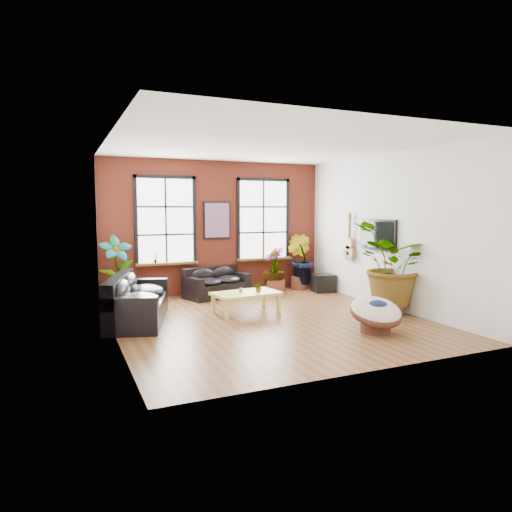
{
  "coord_description": "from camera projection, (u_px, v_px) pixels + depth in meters",
  "views": [
    {
      "loc": [
        -3.85,
        -8.26,
        2.26
      ],
      "look_at": [
        0.0,
        0.6,
        1.25
      ],
      "focal_mm": 32.0,
      "sensor_mm": 36.0,
      "label": 1
    }
  ],
  "objects": [
    {
      "name": "room",
      "position": [
        265.0,
        234.0,
        9.24
      ],
      "size": [
        6.04,
        6.54,
        3.54
      ],
      "color": "brown",
      "rests_on": "ground"
    },
    {
      "name": "sofa_back",
      "position": [
        216.0,
        283.0,
        11.69
      ],
      "size": [
        1.8,
        1.23,
        0.75
      ],
      "rotation": [
        0.0,
        0.0,
        0.29
      ],
      "color": "black",
      "rests_on": "ground"
    },
    {
      "name": "sofa_left",
      "position": [
        135.0,
        301.0,
        9.12
      ],
      "size": [
        1.63,
        2.54,
        0.93
      ],
      "rotation": [
        0.0,
        0.0,
        1.28
      ],
      "color": "black",
      "rests_on": "ground"
    },
    {
      "name": "coffee_table",
      "position": [
        246.0,
        295.0,
        9.85
      ],
      "size": [
        1.5,
        0.96,
        0.55
      ],
      "rotation": [
        0.0,
        0.0,
        0.11
      ],
      "color": "#CFD94E",
      "rests_on": "ground"
    },
    {
      "name": "papasan_chair",
      "position": [
        376.0,
        313.0,
        8.3
      ],
      "size": [
        1.06,
        1.07,
        0.71
      ],
      "rotation": [
        0.0,
        0.0,
        -0.13
      ],
      "color": "#4D281B",
      "rests_on": "ground"
    },
    {
      "name": "poster",
      "position": [
        217.0,
        220.0,
        11.99
      ],
      "size": [
        0.74,
        0.06,
        0.98
      ],
      "color": "black",
      "rests_on": "room"
    },
    {
      "name": "tv_wall_unit",
      "position": [
        369.0,
        239.0,
        10.84
      ],
      "size": [
        0.13,
        1.86,
        1.2
      ],
      "color": "black",
      "rests_on": "room"
    },
    {
      "name": "media_box",
      "position": [
        323.0,
        283.0,
        12.37
      ],
      "size": [
        0.65,
        0.57,
        0.48
      ],
      "rotation": [
        0.0,
        0.0,
        -0.18
      ],
      "color": "black",
      "rests_on": "ground"
    },
    {
      "name": "pot_back_left",
      "position": [
        117.0,
        297.0,
        10.73
      ],
      "size": [
        0.54,
        0.54,
        0.35
      ],
      "rotation": [
        0.0,
        0.0,
        0.12
      ],
      "color": "brown",
      "rests_on": "ground"
    },
    {
      "name": "pot_back_right",
      "position": [
        300.0,
        282.0,
        12.83
      ],
      "size": [
        0.51,
        0.51,
        0.37
      ],
      "rotation": [
        0.0,
        0.0,
        -0.01
      ],
      "color": "brown",
      "rests_on": "ground"
    },
    {
      "name": "pot_right_wall",
      "position": [
        392.0,
        306.0,
        9.75
      ],
      "size": [
        0.58,
        0.58,
        0.37
      ],
      "rotation": [
        0.0,
        0.0,
        -0.15
      ],
      "color": "brown",
      "rests_on": "ground"
    },
    {
      "name": "pot_mid",
      "position": [
        275.0,
        286.0,
        12.13
      ],
      "size": [
        0.64,
        0.64,
        0.38
      ],
      "rotation": [
        0.0,
        0.0,
        -0.28
      ],
      "color": "brown",
      "rests_on": "ground"
    },
    {
      "name": "floor_plant_back_left",
      "position": [
        117.0,
        267.0,
        10.64
      ],
      "size": [
        0.86,
        0.65,
        1.49
      ],
      "primitive_type": "imported",
      "rotation": [
        0.0,
        0.0,
        0.17
      ],
      "color": "#234D14",
      "rests_on": "ground"
    },
    {
      "name": "floor_plant_back_right",
      "position": [
        300.0,
        259.0,
        12.76
      ],
      "size": [
        0.89,
        0.95,
        1.39
      ],
      "primitive_type": "imported",
      "rotation": [
        0.0,
        0.0,
        2.02
      ],
      "color": "#234D14",
      "rests_on": "ground"
    },
    {
      "name": "floor_plant_right_wall",
      "position": [
        393.0,
        265.0,
        9.65
      ],
      "size": [
        2.14,
        2.08,
        1.81
      ],
      "primitive_type": "imported",
      "rotation": [
        0.0,
        0.0,
        3.72
      ],
      "color": "#234D14",
      "rests_on": "ground"
    },
    {
      "name": "floor_plant_mid",
      "position": [
        274.0,
        268.0,
        12.1
      ],
      "size": [
        0.68,
        0.68,
        1.09
      ],
      "primitive_type": "imported",
      "rotation": [
        0.0,
        0.0,
        4.84
      ],
      "color": "#234D14",
      "rests_on": "ground"
    },
    {
      "name": "table_plant",
      "position": [
        259.0,
        287.0,
        9.85
      ],
      "size": [
        0.26,
        0.24,
        0.23
      ],
      "primitive_type": "imported",
      "rotation": [
        0.0,
        0.0,
        -0.35
      ],
      "color": "#234D14",
      "rests_on": "coffee_table"
    },
    {
      "name": "sill_plant_left",
      "position": [
        155.0,
        258.0,
        11.39
      ],
      "size": [
        0.17,
        0.17,
        0.27
      ],
      "primitive_type": "imported",
      "rotation": [
        0.0,
        0.0,
        0.79
      ],
      "color": "#234D14",
      "rests_on": "room"
    },
    {
      "name": "sill_plant_right",
      "position": [
        276.0,
        252.0,
        12.71
      ],
      "size": [
        0.19,
        0.19,
        0.27
      ],
      "primitive_type": "imported",
      "rotation": [
        0.0,
        0.0,
        3.49
      ],
      "color": "#234D14",
      "rests_on": "room"
    }
  ]
}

